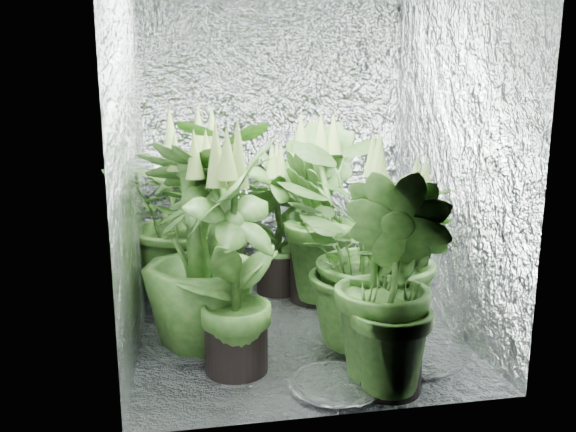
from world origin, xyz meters
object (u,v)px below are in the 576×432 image
Objects in this scene: plant_f at (235,261)px; plant_c at (317,216)px; plant_g at (392,284)px; circulation_fan at (374,267)px; plant_e at (368,249)px; plant_b at (278,225)px; plant_a at (194,213)px; plant_d at (201,249)px.

plant_c is at bearing 55.87° from plant_f.
plant_g is 3.16× the size of circulation_fan.
plant_c is at bearing 96.76° from plant_e.
plant_c is 1.10m from plant_g.
plant_b is at bearing 137.52° from plant_c.
plant_a is 1.22× the size of plant_b.
plant_e is at bearing -72.17° from plant_b.
plant_e is (0.80, -0.75, -0.05)m from plant_a.
plant_c is at bearing -42.48° from plant_b.
circulation_fan is at bearing 74.20° from plant_g.
plant_b is (0.51, 0.14, -0.12)m from plant_a.
plant_f is (-0.64, -0.11, 0.01)m from plant_e.
plant_e is 1.04× the size of plant_g.
plant_f reaches higher than plant_e.
plant_a is 0.71m from plant_c.
plant_e is (0.78, -0.14, 0.00)m from plant_d.
plant_b is at bearing 15.76° from plant_a.
plant_a is at bearing 124.18° from plant_g.
plant_b is 0.95× the size of plant_g.
plant_c is (0.20, -0.19, 0.09)m from plant_b.
plant_b is 0.29m from plant_c.
plant_b is 0.83× the size of plant_c.
plant_g is at bearing -93.68° from plant_e.
circulation_fan is (1.11, 0.74, -0.37)m from plant_d.
plant_g reaches higher than circulation_fan.
plant_d reaches higher than plant_e.
plant_b is 0.90m from plant_d.
plant_f is 0.67m from plant_g.
plant_b is 0.86× the size of plant_f.
plant_c is at bearing 93.07° from plant_g.
plant_e is 3.29× the size of circulation_fan.
plant_g is at bearing -86.93° from plant_c.
plant_a reaches higher than plant_c.
plant_a is at bearing 91.86° from plant_d.
circulation_fan is at bearing 69.21° from plant_e.
plant_a reaches higher than plant_d.
plant_c is 1.13× the size of plant_g.
plant_e is 0.95× the size of plant_f.
plant_g is at bearing -24.36° from plant_f.
plant_c is at bearing 39.11° from plant_d.
plant_g is at bearing -78.44° from plant_b.
plant_f is at bearing -109.27° from plant_b.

